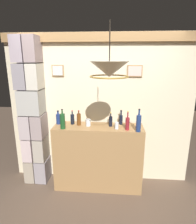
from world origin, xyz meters
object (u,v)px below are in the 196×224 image
object	(u,v)px
liquor_bottle_amaro	(63,121)
liquor_bottle_vodka	(58,119)
pendant_lamp	(109,70)
liquor_bottle_port	(127,123)
liquor_bottle_tequila	(79,119)
liquor_bottle_rum	(72,119)
glass_tumbler_highball	(88,123)
liquor_bottle_mezcal	(121,119)
liquor_bottle_rye	(111,121)
glass_tumbler_rocks	(117,126)
liquor_bottle_bourbon	(139,123)

from	to	relation	value
liquor_bottle_amaro	liquor_bottle_vodka	distance (m)	0.25
liquor_bottle_vodka	pendant_lamp	world-z (taller)	pendant_lamp
liquor_bottle_port	liquor_bottle_tequila	size ratio (longest dim) A/B	1.18
liquor_bottle_vodka	liquor_bottle_tequila	distance (m)	0.35
liquor_bottle_rum	liquor_bottle_tequila	xyz separation A→B (m)	(0.11, -0.04, 0.01)
pendant_lamp	liquor_bottle_tequila	bearing A→B (deg)	121.73
liquor_bottle_vodka	glass_tumbler_highball	size ratio (longest dim) A/B	2.08
liquor_bottle_port	pendant_lamp	world-z (taller)	pendant_lamp
liquor_bottle_vodka	pendant_lamp	distance (m)	1.45
liquor_bottle_mezcal	liquor_bottle_amaro	xyz separation A→B (m)	(-0.89, -0.28, 0.04)
liquor_bottle_vodka	liquor_bottle_tequila	size ratio (longest dim) A/B	0.92
liquor_bottle_rye	glass_tumbler_rocks	distance (m)	0.15
glass_tumbler_highball	glass_tumbler_rocks	bearing A→B (deg)	-12.46
liquor_bottle_rye	liquor_bottle_vodka	bearing A→B (deg)	177.29
liquor_bottle_port	liquor_bottle_rye	bearing A→B (deg)	149.87
liquor_bottle_rum	pendant_lamp	world-z (taller)	pendant_lamp
liquor_bottle_mezcal	pendant_lamp	distance (m)	1.24
liquor_bottle_amaro	pendant_lamp	size ratio (longest dim) A/B	0.54
liquor_bottle_bourbon	glass_tumbler_highball	xyz separation A→B (m)	(-0.77, 0.19, -0.08)
liquor_bottle_mezcal	liquor_bottle_rum	world-z (taller)	liquor_bottle_mezcal
liquor_bottle_mezcal	liquor_bottle_bourbon	bearing A→B (deg)	-51.49
liquor_bottle_mezcal	liquor_bottle_rye	bearing A→B (deg)	-146.65
liquor_bottle_mezcal	liquor_bottle_tequila	bearing A→B (deg)	-171.69
glass_tumbler_highball	pendant_lamp	size ratio (longest dim) A/B	0.19
liquor_bottle_rum	liquor_bottle_rye	distance (m)	0.63
liquor_bottle_bourbon	pendant_lamp	world-z (taller)	pendant_lamp
liquor_bottle_amaro	glass_tumbler_highball	distance (m)	0.41
liquor_bottle_rye	pendant_lamp	distance (m)	1.16
liquor_bottle_amaro	liquor_bottle_rum	bearing A→B (deg)	65.20
liquor_bottle_tequila	liquor_bottle_amaro	bearing A→B (deg)	-140.08
liquor_bottle_rye	liquor_bottle_tequila	distance (m)	0.51
liquor_bottle_bourbon	pendant_lamp	xyz separation A→B (m)	(-0.42, -0.59, 0.79)
liquor_bottle_rye	liquor_bottle_rum	bearing A→B (deg)	175.24
liquor_bottle_mezcal	liquor_bottle_rum	distance (m)	0.79
liquor_bottle_mezcal	liquor_bottle_port	size ratio (longest dim) A/B	0.81
liquor_bottle_rum	liquor_bottle_bourbon	xyz separation A→B (m)	(1.03, -0.25, 0.05)
liquor_bottle_tequila	liquor_bottle_bourbon	distance (m)	0.94
liquor_bottle_rum	glass_tumbler_rocks	distance (m)	0.74
liquor_bottle_vodka	liquor_bottle_bourbon	world-z (taller)	liquor_bottle_bourbon
pendant_lamp	liquor_bottle_bourbon	bearing A→B (deg)	54.49
liquor_bottle_vodka	liquor_bottle_rye	distance (m)	0.86
liquor_bottle_bourbon	pendant_lamp	bearing A→B (deg)	-125.51
glass_tumbler_rocks	pendant_lamp	distance (m)	1.11
liquor_bottle_rum	liquor_bottle_bourbon	world-z (taller)	liquor_bottle_bourbon
liquor_bottle_rye	liquor_bottle_tequila	bearing A→B (deg)	178.89
liquor_bottle_bourbon	glass_tumbler_rocks	world-z (taller)	liquor_bottle_bourbon
glass_tumbler_rocks	pendant_lamp	bearing A→B (deg)	-98.99
liquor_bottle_rum	glass_tumbler_highball	xyz separation A→B (m)	(0.27, -0.07, -0.03)
liquor_bottle_port	glass_tumbler_rocks	bearing A→B (deg)	168.17
liquor_bottle_rye	glass_tumbler_rocks	bearing A→B (deg)	-50.29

